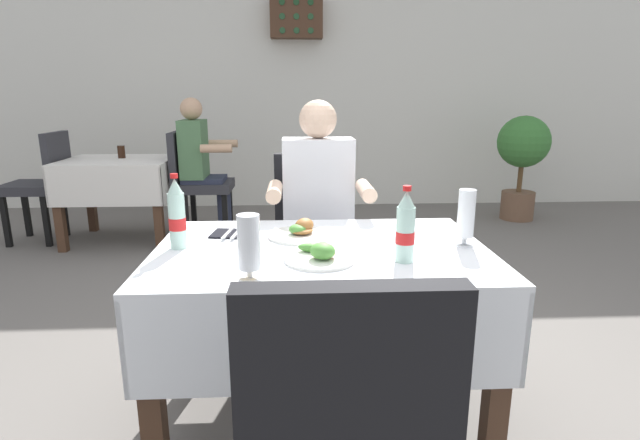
# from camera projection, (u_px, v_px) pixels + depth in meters

# --- Properties ---
(ground_plane) EXTENTS (11.00, 11.00, 0.00)m
(ground_plane) POSITION_uv_depth(u_px,v_px,m) (345.00, 408.00, 2.09)
(ground_plane) COLOR #66605B
(back_wall) EXTENTS (11.00, 0.12, 2.95)m
(back_wall) POSITION_uv_depth(u_px,v_px,m) (311.00, 77.00, 5.60)
(back_wall) COLOR silver
(back_wall) RESTS_ON ground
(main_dining_table) EXTENTS (1.23, 0.83, 0.73)m
(main_dining_table) POSITION_uv_depth(u_px,v_px,m) (321.00, 289.00, 1.87)
(main_dining_table) COLOR white
(main_dining_table) RESTS_ON ground
(chair_far_diner_seat) EXTENTS (0.44, 0.50, 0.97)m
(chair_far_diner_seat) POSITION_uv_depth(u_px,v_px,m) (313.00, 234.00, 2.66)
(chair_far_diner_seat) COLOR black
(chair_far_diner_seat) RESTS_ON ground
(chair_near_camera_side) EXTENTS (0.44, 0.50, 0.97)m
(chair_near_camera_side) POSITION_uv_depth(u_px,v_px,m) (341.00, 434.00, 1.09)
(chair_near_camera_side) COLOR black
(chair_near_camera_side) RESTS_ON ground
(seated_diner_far) EXTENTS (0.50, 0.46, 1.26)m
(seated_diner_far) POSITION_uv_depth(u_px,v_px,m) (319.00, 210.00, 2.52)
(seated_diner_far) COLOR #282D42
(seated_diner_far) RESTS_ON ground
(plate_near_camera) EXTENTS (0.24, 0.24, 0.07)m
(plate_near_camera) POSITION_uv_depth(u_px,v_px,m) (320.00, 255.00, 1.68)
(plate_near_camera) COLOR white
(plate_near_camera) RESTS_ON main_dining_table
(plate_far_diner) EXTENTS (0.25, 0.25, 0.07)m
(plate_far_diner) POSITION_uv_depth(u_px,v_px,m) (301.00, 231.00, 1.97)
(plate_far_diner) COLOR white
(plate_far_diner) RESTS_ON main_dining_table
(beer_glass_left) EXTENTS (0.07, 0.07, 0.21)m
(beer_glass_left) POSITION_uv_depth(u_px,v_px,m) (466.00, 218.00, 1.83)
(beer_glass_left) COLOR white
(beer_glass_left) RESTS_ON main_dining_table
(beer_glass_middle) EXTENTS (0.07, 0.07, 0.21)m
(beer_glass_middle) POSITION_uv_depth(u_px,v_px,m) (249.00, 247.00, 1.49)
(beer_glass_middle) COLOR white
(beer_glass_middle) RESTS_ON main_dining_table
(cola_bottle_primary) EXTENTS (0.06, 0.06, 0.26)m
(cola_bottle_primary) POSITION_uv_depth(u_px,v_px,m) (405.00, 229.00, 1.65)
(cola_bottle_primary) COLOR silver
(cola_bottle_primary) RESTS_ON main_dining_table
(cola_bottle_secondary) EXTENTS (0.06, 0.06, 0.28)m
(cola_bottle_secondary) POSITION_uv_depth(u_px,v_px,m) (177.00, 216.00, 1.80)
(cola_bottle_secondary) COLOR silver
(cola_bottle_secondary) RESTS_ON main_dining_table
(napkin_cutlery_set) EXTENTS (0.19, 0.19, 0.01)m
(napkin_cutlery_set) POSITION_uv_depth(u_px,v_px,m) (233.00, 233.00, 2.00)
(napkin_cutlery_set) COLOR black
(napkin_cutlery_set) RESTS_ON main_dining_table
(background_dining_table) EXTENTS (0.93, 0.77, 0.73)m
(background_dining_table) POSITION_uv_depth(u_px,v_px,m) (120.00, 180.00, 4.36)
(background_dining_table) COLOR white
(background_dining_table) RESTS_ON ground
(background_chair_left) EXTENTS (0.50, 0.44, 0.97)m
(background_chair_left) POSITION_uv_depth(u_px,v_px,m) (42.00, 180.00, 4.32)
(background_chair_left) COLOR #2D2D33
(background_chair_left) RESTS_ON ground
(background_chair_right) EXTENTS (0.50, 0.44, 0.97)m
(background_chair_right) POSITION_uv_depth(u_px,v_px,m) (197.00, 179.00, 4.39)
(background_chair_right) COLOR #2D2D33
(background_chair_right) RESTS_ON ground
(background_patron) EXTENTS (0.46, 0.50, 1.26)m
(background_patron) POSITION_uv_depth(u_px,v_px,m) (201.00, 161.00, 4.35)
(background_patron) COLOR #282D42
(background_patron) RESTS_ON ground
(background_table_tumbler) EXTENTS (0.06, 0.06, 0.11)m
(background_table_tumbler) POSITION_uv_depth(u_px,v_px,m) (121.00, 152.00, 4.39)
(background_table_tumbler) COLOR black
(background_table_tumbler) RESTS_ON background_dining_table
(potted_plant_corner) EXTENTS (0.53, 0.53, 1.08)m
(potted_plant_corner) POSITION_uv_depth(u_px,v_px,m) (522.00, 154.00, 5.07)
(potted_plant_corner) COLOR brown
(potted_plant_corner) RESTS_ON ground
(wall_bottle_rack) EXTENTS (0.56, 0.21, 0.42)m
(wall_bottle_rack) POSITION_uv_depth(u_px,v_px,m) (296.00, 18.00, 5.29)
(wall_bottle_rack) COLOR #472D1E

